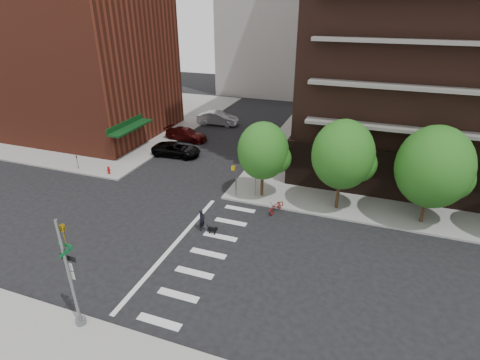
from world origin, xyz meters
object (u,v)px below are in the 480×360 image
(fire_hydrant, at_px, (109,170))
(scooter, at_px, (276,206))
(parked_car_black, at_px, (176,149))
(parked_car_maroon, at_px, (186,134))
(parked_car_silver, at_px, (218,118))
(dog_walker, at_px, (202,220))
(traffic_signal, at_px, (72,283))

(fire_hydrant, height_order, scooter, scooter)
(fire_hydrant, xyz_separation_m, parked_car_black, (3.56, 6.39, 0.14))
(parked_car_maroon, bearing_deg, parked_car_silver, -5.69)
(parked_car_black, bearing_deg, dog_walker, -147.87)
(traffic_signal, height_order, dog_walker, traffic_signal)
(parked_car_maroon, xyz_separation_m, parked_car_silver, (1.11, 6.77, 0.15))
(parked_car_black, xyz_separation_m, parked_car_silver, (-0.14, 11.42, 0.17))
(traffic_signal, relative_size, dog_walker, 3.82)
(fire_hydrant, distance_m, scooter, 16.31)
(parked_car_black, distance_m, scooter, 14.85)
(parked_car_silver, height_order, dog_walker, parked_car_silver)
(fire_hydrant, relative_size, parked_car_black, 0.15)
(traffic_signal, relative_size, parked_car_black, 1.20)
(fire_hydrant, height_order, dog_walker, dog_walker)
(fire_hydrant, xyz_separation_m, dog_walker, (11.98, -5.41, 0.23))
(fire_hydrant, xyz_separation_m, parked_car_silver, (3.41, 17.81, 0.32))
(parked_car_silver, xyz_separation_m, scooter, (12.85, -19.11, -0.37))
(traffic_signal, distance_m, scooter, 15.48)
(dog_walker, bearing_deg, parked_car_maroon, 36.29)
(parked_car_maroon, bearing_deg, fire_hydrant, 171.89)
(fire_hydrant, distance_m, dog_walker, 13.15)
(fire_hydrant, relative_size, parked_car_maroon, 0.15)
(traffic_signal, height_order, scooter, traffic_signal)
(fire_hydrant, distance_m, parked_car_silver, 18.14)
(fire_hydrant, relative_size, parked_car_silver, 0.14)
(parked_car_black, relative_size, scooter, 2.64)
(parked_car_black, height_order, dog_walker, dog_walker)
(parked_car_silver, relative_size, dog_walker, 3.36)
(dog_walker, bearing_deg, parked_car_black, 41.33)
(scooter, bearing_deg, fire_hydrant, -165.76)
(parked_car_maroon, xyz_separation_m, dog_walker, (9.68, -16.46, 0.06))
(traffic_signal, distance_m, parked_car_silver, 33.81)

